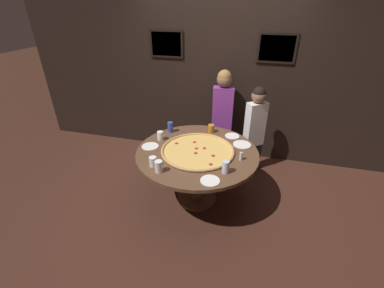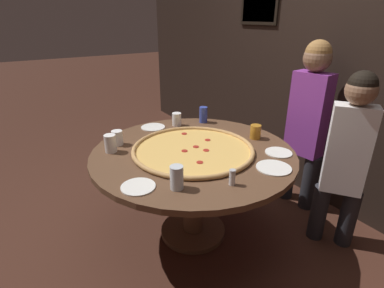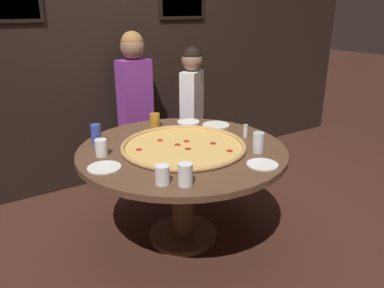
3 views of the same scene
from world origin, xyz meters
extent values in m
plane|color=#422319|center=(0.00, 0.00, 0.00)|extent=(24.00, 24.00, 0.00)
cube|color=black|center=(0.00, 1.34, 1.30)|extent=(6.40, 0.06, 2.60)
cube|color=black|center=(-0.80, 1.29, 1.75)|extent=(0.52, 0.02, 0.40)
cube|color=#B2A893|center=(-0.80, 1.29, 1.75)|extent=(0.46, 0.01, 0.34)
cylinder|color=brown|center=(0.00, 0.00, 0.72)|extent=(1.47, 1.47, 0.04)
cylinder|color=brown|center=(0.00, 0.00, 0.35)|extent=(0.16, 0.16, 0.70)
cylinder|color=brown|center=(0.00, 0.00, 0.02)|extent=(0.52, 0.52, 0.04)
cylinder|color=#EAB75B|center=(0.01, -0.01, 0.75)|extent=(0.84, 0.84, 0.01)
torus|color=tan|center=(0.01, -0.01, 0.76)|extent=(0.88, 0.88, 0.03)
cylinder|color=#A8281E|center=(0.07, 0.06, 0.75)|extent=(0.04, 0.04, 0.00)
cylinder|color=#A8281E|center=(-0.08, 0.18, 0.75)|extent=(0.04, 0.04, 0.00)
cylinder|color=#A8281E|center=(0.00, -0.07, 0.75)|extent=(0.04, 0.04, 0.00)
cylinder|color=#A8281E|center=(-0.29, 0.10, 0.75)|extent=(0.04, 0.04, 0.00)
cylinder|color=#A8281E|center=(0.21, -0.08, 0.75)|extent=(0.04, 0.04, 0.00)
cylinder|color=#A8281E|center=(0.22, -0.26, 0.75)|extent=(0.04, 0.04, 0.00)
cylinder|color=#A8281E|center=(-0.02, 0.03, 0.75)|extent=(0.04, 0.04, 0.00)
cylinder|color=#BC7A23|center=(0.07, 0.54, 0.80)|extent=(0.08, 0.08, 0.11)
cylinder|color=white|center=(-0.29, -0.51, 0.80)|extent=(0.08, 0.08, 0.13)
cylinder|color=#384CB7|center=(-0.48, 0.41, 0.81)|extent=(0.07, 0.07, 0.14)
cylinder|color=silver|center=(0.39, -0.35, 0.81)|extent=(0.08, 0.08, 0.14)
cylinder|color=white|center=(-0.39, -0.43, 0.80)|extent=(0.08, 0.08, 0.11)
cylinder|color=white|center=(-0.53, 0.16, 0.80)|extent=(0.08, 0.08, 0.11)
cylinder|color=white|center=(0.26, -0.54, 0.74)|extent=(0.20, 0.20, 0.01)
cylinder|color=white|center=(0.36, 0.49, 0.74)|extent=(0.19, 0.19, 0.01)
cylinder|color=white|center=(0.51, 0.29, 0.74)|extent=(0.22, 0.22, 0.01)
cylinder|color=white|center=(-0.59, -0.04, 0.74)|extent=(0.21, 0.21, 0.01)
cylinder|color=silver|center=(0.52, -0.07, 0.78)|extent=(0.04, 0.04, 0.08)
cylinder|color=#B7B7BC|center=(0.52, -0.07, 0.83)|extent=(0.04, 0.04, 0.01)
cylinder|color=#232328|center=(0.25, 1.08, 0.25)|extent=(0.15, 0.15, 0.51)
cylinder|color=#232328|center=(0.02, 1.06, 0.25)|extent=(0.15, 0.15, 0.51)
cube|color=purple|center=(0.14, 1.07, 0.87)|extent=(0.32, 0.20, 0.71)
sphere|color=#8C664C|center=(0.14, 1.07, 1.33)|extent=(0.22, 0.22, 0.22)
sphere|color=#9E703D|center=(0.14, 1.07, 1.37)|extent=(0.20, 0.20, 0.20)
cylinder|color=#232328|center=(0.72, 0.93, 0.23)|extent=(0.17, 0.17, 0.46)
cylinder|color=#232328|center=(0.56, 0.81, 0.23)|extent=(0.17, 0.17, 0.46)
cube|color=white|center=(0.64, 0.87, 0.78)|extent=(0.31, 0.28, 0.64)
sphere|color=#8C664C|center=(0.64, 0.87, 1.20)|extent=(0.20, 0.20, 0.20)
sphere|color=black|center=(0.64, 0.87, 1.24)|extent=(0.18, 0.18, 0.18)
camera|label=1|loc=(0.61, -2.58, 2.33)|focal=24.00mm
camera|label=2|loc=(1.67, -1.06, 1.64)|focal=28.00mm
camera|label=3|loc=(-1.28, -2.11, 1.68)|focal=35.00mm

